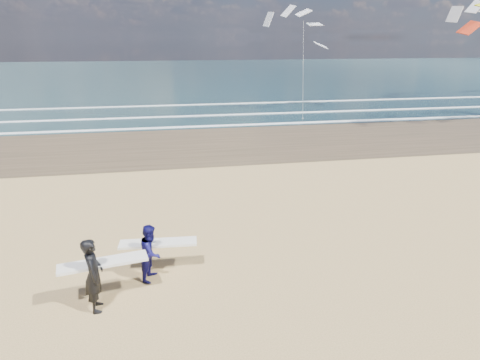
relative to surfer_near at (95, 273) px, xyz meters
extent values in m
cube|color=#453A25|center=(21.06, 17.70, -0.98)|extent=(220.00, 12.00, 0.01)
cube|color=#183035|center=(21.06, 71.70, -0.98)|extent=(220.00, 100.00, 0.02)
cube|color=white|center=(21.06, 22.50, -0.93)|extent=(220.00, 0.50, 0.05)
cube|color=white|center=(21.06, 27.20, -0.93)|extent=(220.00, 0.50, 0.05)
cube|color=white|center=(21.06, 33.70, -0.93)|extent=(220.00, 0.50, 0.05)
imported|color=black|center=(-0.02, -0.04, -0.01)|extent=(0.53, 0.75, 1.94)
cube|color=white|center=(0.18, 0.31, 0.11)|extent=(2.26, 0.91, 0.07)
imported|color=#100E4E|center=(1.35, 1.19, -0.17)|extent=(0.86, 0.96, 1.63)
cube|color=white|center=(1.55, 1.54, -0.07)|extent=(2.23, 0.68, 0.07)
cube|color=slate|center=(13.58, 24.27, -0.93)|extent=(0.12, 0.12, 0.10)
camera|label=1|loc=(1.81, -9.75, 5.53)|focal=32.00mm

